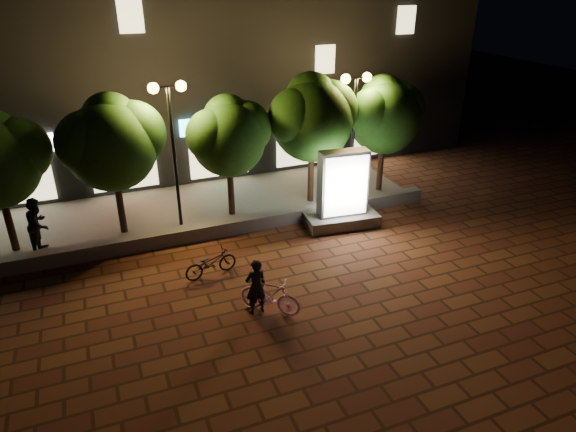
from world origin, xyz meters
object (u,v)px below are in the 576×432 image
scooter_parked (211,263)px  street_lamp_right (355,104)px  tree_far_right (385,113)px  pedestrian (38,224)px  street_lamp_left (170,119)px  rider (256,287)px  tree_left (112,140)px  scooter_pink (270,296)px  ad_kiosk (342,196)px  tree_mid (229,134)px  tree_right (313,115)px

scooter_parked → street_lamp_right: bearing=-72.1°
tree_far_right → pedestrian: (-13.18, -0.42, -2.35)m
street_lamp_left → pedestrian: (-4.63, -0.16, -3.01)m
tree_far_right → rider: 10.21m
tree_left → tree_far_right: 10.50m
street_lamp_right → scooter_pink: size_ratio=2.82×
ad_kiosk → scooter_pink: size_ratio=1.62×
tree_mid → street_lamp_right: street_lamp_right is taller
ad_kiosk → rider: size_ratio=1.73×
street_lamp_left → scooter_pink: bearing=-78.5°
scooter_pink → rider: 0.48m
tree_left → scooter_pink: (3.19, -6.38, -2.91)m
scooter_pink → tree_left: bearing=69.7°
tree_right → scooter_pink: size_ratio=2.87×
tree_left → scooter_pink: size_ratio=2.77×
rider → scooter_parked: bearing=-78.4°
street_lamp_right → pedestrian: 11.98m
street_lamp_right → rider: street_lamp_right is taller
tree_mid → scooter_pink: 6.97m
street_lamp_left → ad_kiosk: street_lamp_left is taller
scooter_pink → scooter_parked: size_ratio=1.05×
tree_mid → street_lamp_right: 5.00m
tree_mid → rider: bearing=-100.4°
tree_left → street_lamp_right: size_ratio=0.98×
rider → scooter_parked: size_ratio=0.98×
tree_right → scooter_pink: bearing=-122.8°
street_lamp_left → rider: street_lamp_left is taller
street_lamp_left → rider: 6.85m
street_lamp_left → ad_kiosk: bearing=-20.6°
tree_far_right → ad_kiosk: size_ratio=1.66×
ad_kiosk → pedestrian: size_ratio=1.53×
tree_mid → scooter_pink: (-0.80, -6.38, -2.68)m
ad_kiosk → tree_right: bearing=94.0°
scooter_pink → tree_mid: bearing=35.9°
tree_mid → pedestrian: bearing=-176.4°
tree_mid → street_lamp_left: 2.22m
tree_right → tree_mid: bearing=-180.0°
street_lamp_right → ad_kiosk: (-1.48, -2.08, -2.74)m
scooter_pink → rider: (-0.35, 0.13, 0.30)m
tree_mid → scooter_parked: size_ratio=2.68×
tree_left → tree_mid: bearing=-0.0°
tree_mid → rider: 6.79m
ad_kiosk → pedestrian: ad_kiosk is taller
scooter_parked → pedestrian: (-4.84, 3.53, 0.58)m
tree_right → street_lamp_left: size_ratio=0.98×
tree_far_right → scooter_pink: 10.11m
tree_far_right → tree_right: bearing=180.0°
scooter_parked → pedestrian: size_ratio=0.90×
tree_left → tree_right: (7.30, 0.00, 0.12)m
tree_right → pedestrian: bearing=-177.6°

